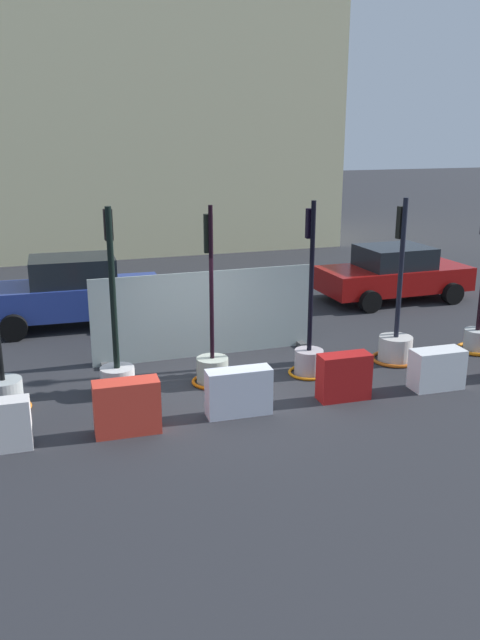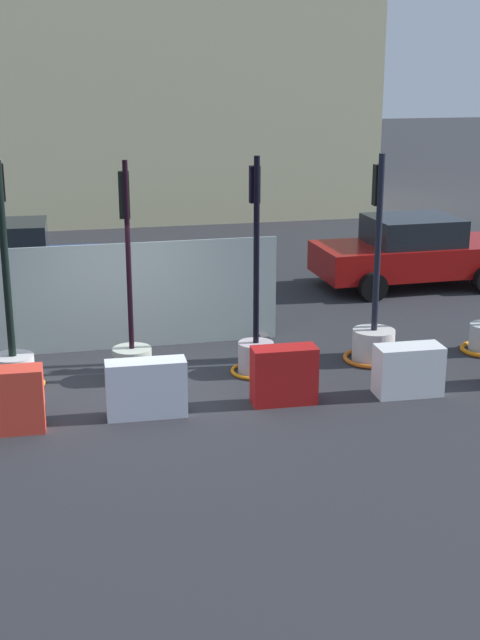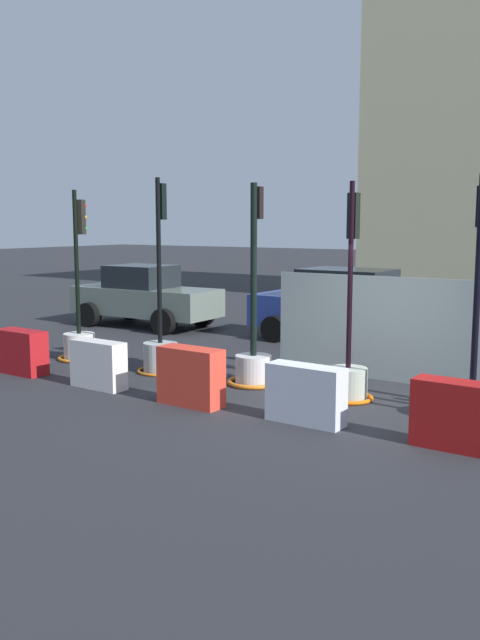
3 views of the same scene
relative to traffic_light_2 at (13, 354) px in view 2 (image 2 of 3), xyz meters
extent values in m
plane|color=#292A2E|center=(1.91, -0.46, -0.54)|extent=(120.00, 120.00, 0.00)
cylinder|color=silver|center=(0.00, -0.01, -0.28)|extent=(0.64, 0.64, 0.52)
cylinder|color=black|center=(0.00, -0.01, 1.48)|extent=(0.11, 0.11, 2.99)
sphere|color=orange|center=(0.01, 0.21, 2.64)|extent=(0.09, 0.09, 0.09)
sphere|color=green|center=(0.01, 0.21, 2.45)|extent=(0.09, 0.09, 0.09)
torus|color=orange|center=(0.00, -0.01, -0.50)|extent=(0.94, 0.94, 0.08)
cylinder|color=#ABB4A2|center=(1.84, -0.07, -0.28)|extent=(0.62, 0.62, 0.52)
cylinder|color=black|center=(1.84, -0.07, 1.46)|extent=(0.08, 0.08, 2.96)
cube|color=black|center=(1.82, 0.04, 2.40)|extent=(0.18, 0.16, 0.72)
sphere|color=red|center=(1.81, 0.12, 2.64)|extent=(0.10, 0.10, 0.10)
sphere|color=orange|center=(1.81, 0.12, 2.40)|extent=(0.10, 0.10, 0.10)
sphere|color=green|center=(1.81, 0.12, 2.16)|extent=(0.10, 0.10, 0.10)
torus|color=orange|center=(1.84, -0.07, -0.50)|extent=(0.83, 0.83, 0.07)
cylinder|color=#B7A9AD|center=(3.83, -0.22, -0.28)|extent=(0.58, 0.58, 0.52)
cylinder|color=black|center=(3.83, -0.22, 1.47)|extent=(0.09, 0.09, 2.99)
cube|color=black|center=(3.83, -0.10, 2.52)|extent=(0.16, 0.14, 0.57)
sphere|color=red|center=(3.82, -0.02, 2.71)|extent=(0.10, 0.10, 0.10)
sphere|color=orange|center=(3.82, -0.02, 2.52)|extent=(0.10, 0.10, 0.10)
sphere|color=green|center=(3.82, -0.02, 2.33)|extent=(0.10, 0.10, 0.10)
torus|color=orange|center=(3.83, -0.22, -0.51)|extent=(0.83, 0.83, 0.06)
cylinder|color=beige|center=(5.92, -0.08, -0.27)|extent=(0.72, 0.72, 0.54)
cylinder|color=black|center=(5.92, -0.08, 1.47)|extent=(0.10, 0.10, 2.94)
cube|color=black|center=(5.93, 0.05, 2.42)|extent=(0.15, 0.15, 0.66)
sphere|color=red|center=(5.93, 0.14, 2.64)|extent=(0.09, 0.09, 0.09)
sphere|color=orange|center=(5.93, 0.14, 2.42)|extent=(0.09, 0.09, 0.09)
sphere|color=green|center=(5.93, 0.14, 2.20)|extent=(0.09, 0.09, 0.09)
torus|color=orange|center=(5.92, -0.08, -0.50)|extent=(1.01, 1.01, 0.07)
cube|color=red|center=(-0.09, -1.72, -0.08)|extent=(1.08, 0.45, 0.91)
cube|color=silver|center=(1.87, -1.61, -0.12)|extent=(1.15, 0.42, 0.84)
cube|color=#B21616|center=(3.92, -1.58, -0.10)|extent=(0.97, 0.43, 0.87)
cube|color=white|center=(5.86, -1.67, -0.15)|extent=(1.03, 0.51, 0.78)
cube|color=#990F0D|center=(8.63, 4.51, 0.10)|extent=(4.35, 1.93, 0.67)
cube|color=black|center=(8.62, 4.51, 0.74)|extent=(1.95, 1.67, 0.60)
cylinder|color=black|center=(7.31, 3.50, -0.23)|extent=(0.61, 0.29, 0.61)
cylinder|color=black|center=(7.28, 5.48, -0.23)|extent=(0.61, 0.29, 0.61)
cylinder|color=black|center=(9.95, 5.52, -0.23)|extent=(0.61, 0.29, 0.61)
cylinder|color=black|center=(0.98, 5.61, -0.22)|extent=(0.65, 0.31, 0.64)
cylinder|color=black|center=(0.91, 3.84, -0.22)|extent=(0.65, 0.31, 0.64)
cube|color=beige|center=(3.76, 16.59, 5.44)|extent=(14.93, 7.16, 11.95)
cube|color=#97A6A4|center=(2.16, 1.54, 0.41)|extent=(4.96, 0.04, 1.89)
cube|color=#4C4C4C|center=(-0.07, 1.54, -0.49)|extent=(0.16, 0.50, 0.10)
cube|color=#4C4C4C|center=(4.39, 1.54, -0.49)|extent=(0.16, 0.50, 0.10)
camera|label=1|loc=(-1.40, -11.53, 4.28)|focal=36.42mm
camera|label=2|loc=(0.56, -13.14, 4.36)|focal=48.64mm
camera|label=3|loc=(6.19, -10.00, 2.28)|focal=38.15mm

